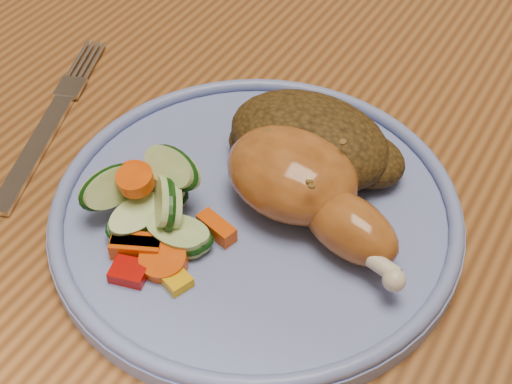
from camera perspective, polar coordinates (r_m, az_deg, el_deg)
dining_table at (r=0.59m, az=11.62°, el=-3.01°), size 0.90×1.40×0.75m
plate at (r=0.47m, az=0.00°, el=-1.78°), size 0.27×0.27×0.01m
plate_rim at (r=0.46m, az=0.00°, el=-0.86°), size 0.27×0.27×0.01m
chicken_leg at (r=0.45m, az=3.98°, el=0.49°), size 0.14×0.09×0.05m
rice_pilaf at (r=0.48m, az=4.54°, el=3.96°), size 0.12×0.08×0.05m
vegetable_pile at (r=0.45m, az=-8.08°, el=-1.39°), size 0.10×0.10×0.05m
fork at (r=0.56m, az=-16.16°, el=5.30°), size 0.08×0.17×0.00m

